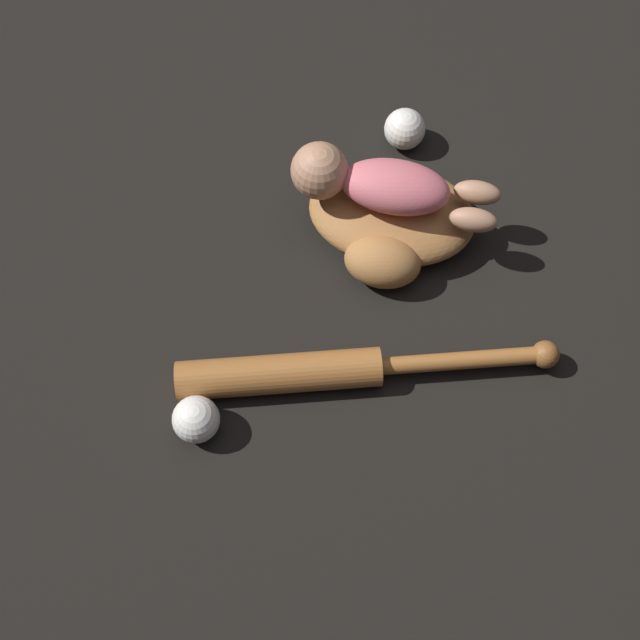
{
  "coord_description": "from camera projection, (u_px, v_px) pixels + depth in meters",
  "views": [
    {
      "loc": [
        -0.2,
        0.9,
        1.33
      ],
      "look_at": [
        0.01,
        0.31,
        0.07
      ],
      "focal_mm": 50.0,
      "sensor_mm": 36.0,
      "label": 1
    }
  ],
  "objects": [
    {
      "name": "ground_plane",
      "position": [
        382.0,
        196.0,
        1.6
      ],
      "size": [
        6.0,
        6.0,
        0.0
      ],
      "primitive_type": "plane",
      "color": "black"
    },
    {
      "name": "baseball_glove",
      "position": [
        390.0,
        221.0,
        1.53
      ],
      "size": [
        0.32,
        0.27,
        0.08
      ],
      "color": "#A8703D",
      "rests_on": "ground"
    },
    {
      "name": "baby_figure",
      "position": [
        377.0,
        183.0,
        1.46
      ],
      "size": [
        0.35,
        0.14,
        0.1
      ],
      "color": "#D16670",
      "rests_on": "baseball_glove"
    },
    {
      "name": "baseball_bat",
      "position": [
        320.0,
        371.0,
        1.41
      ],
      "size": [
        0.57,
        0.29,
        0.06
      ],
      "color": "#9E602D",
      "rests_on": "ground"
    },
    {
      "name": "baseball",
      "position": [
        196.0,
        419.0,
        1.37
      ],
      "size": [
        0.07,
        0.07,
        0.07
      ],
      "color": "white",
      "rests_on": "ground"
    },
    {
      "name": "baseball_spare",
      "position": [
        405.0,
        129.0,
        1.62
      ],
      "size": [
        0.08,
        0.08,
        0.08
      ],
      "color": "white",
      "rests_on": "ground"
    }
  ]
}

